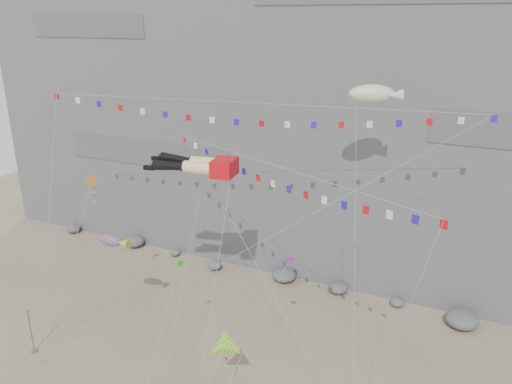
# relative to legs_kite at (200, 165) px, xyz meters

# --- Properties ---
(ground) EXTENTS (120.00, 120.00, 0.00)m
(ground) POSITION_rel_legs_kite_xyz_m (2.92, -5.36, -15.70)
(ground) COLOR gray
(ground) RESTS_ON ground
(cliff) EXTENTS (80.00, 28.00, 50.00)m
(cliff) POSITION_rel_legs_kite_xyz_m (2.92, 26.64, 9.30)
(cliff) COLOR slate
(cliff) RESTS_ON ground
(talus_boulders) EXTENTS (60.00, 3.00, 1.20)m
(talus_boulders) POSITION_rel_legs_kite_xyz_m (2.92, 11.64, -15.10)
(talus_boulders) COLOR #5D5E62
(talus_boulders) RESTS_ON ground
(anchor_pole_left) EXTENTS (0.12, 0.12, 4.12)m
(anchor_pole_left) POSITION_rel_legs_kite_xyz_m (-11.85, -8.69, -13.64)
(anchor_pole_left) COLOR slate
(anchor_pole_left) RESTS_ON ground
(legs_kite) EXTENTS (10.79, 14.17, 20.62)m
(legs_kite) POSITION_rel_legs_kite_xyz_m (0.00, 0.00, 0.00)
(legs_kite) COLOR red
(legs_kite) RESTS_ON ground
(flag_banner_upper) EXTENTS (37.14, 16.84, 27.58)m
(flag_banner_upper) POSITION_rel_legs_kite_xyz_m (2.28, 4.34, 4.51)
(flag_banner_upper) COLOR red
(flag_banner_upper) RESTS_ON ground
(flag_banner_lower) EXTENTS (23.36, 11.05, 19.47)m
(flag_banner_lower) POSITION_rel_legs_kite_xyz_m (7.43, -0.96, 1.01)
(flag_banner_lower) COLOR red
(flag_banner_lower) RESTS_ON ground
(harlequin_kite) EXTENTS (1.80, 8.38, 15.77)m
(harlequin_kite) POSITION_rel_legs_kite_xyz_m (-9.08, -2.63, -1.88)
(harlequin_kite) COLOR red
(harlequin_kite) RESTS_ON ground
(fish_windsock) EXTENTS (6.47, 7.39, 12.12)m
(fish_windsock) POSITION_rel_legs_kite_xyz_m (-7.11, -3.32, -6.64)
(fish_windsock) COLOR #F53F0C
(fish_windsock) RESTS_ON ground
(delta_kite) EXTENTS (2.53, 6.98, 8.10)m
(delta_kite) POSITION_rel_legs_kite_xyz_m (6.06, -7.36, -10.53)
(delta_kite) COLOR yellow
(delta_kite) RESTS_ON ground
(blimp_windsock) EXTENTS (5.64, 14.58, 25.13)m
(blimp_windsock) POSITION_rel_legs_kite_xyz_m (11.90, 6.74, 5.51)
(blimp_windsock) COLOR beige
(blimp_windsock) RESTS_ON ground
(small_kite_a) EXTENTS (5.68, 17.55, 23.14)m
(small_kite_a) POSITION_rel_legs_kite_xyz_m (-1.77, 3.90, -1.18)
(small_kite_a) COLOR orange
(small_kite_a) RESTS_ON ground
(small_kite_b) EXTENTS (2.97, 11.09, 14.33)m
(small_kite_b) POSITION_rel_legs_kite_xyz_m (8.29, -1.43, -6.31)
(small_kite_b) COLOR purple
(small_kite_b) RESTS_ON ground
(small_kite_c) EXTENTS (1.76, 9.18, 12.36)m
(small_kite_c) POSITION_rel_legs_kite_xyz_m (0.41, -4.19, -6.93)
(small_kite_c) COLOR green
(small_kite_c) RESTS_ON ground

